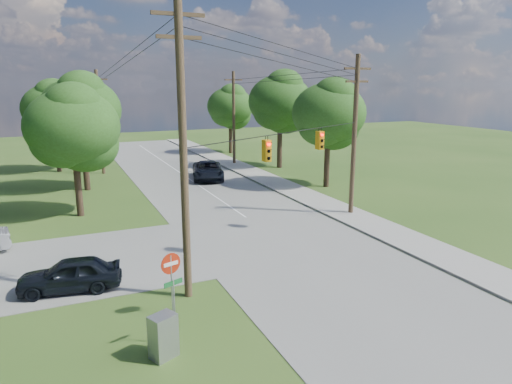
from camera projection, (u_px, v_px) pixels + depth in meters
name	position (u px, v px, depth m)	size (l,w,h in m)	color
ground	(290.00, 281.00, 20.52)	(140.00, 140.00, 0.00)	#2C4C19
main_road	(280.00, 241.00, 25.75)	(10.00, 100.00, 0.03)	gray
sidewalk_east	(376.00, 225.00, 28.37)	(2.60, 100.00, 0.12)	gray
pole_sw	(183.00, 148.00, 17.64)	(2.00, 0.32, 12.00)	brown
pole_ne	(354.00, 134.00, 29.88)	(2.00, 0.32, 10.50)	brown
pole_north_e	(234.00, 117.00, 49.55)	(2.00, 0.32, 10.00)	brown
pole_north_w	(100.00, 121.00, 44.09)	(2.00, 0.32, 10.00)	brown
power_lines	(229.00, 76.00, 29.28)	(13.93, 29.62, 4.93)	black
traffic_signals	(295.00, 145.00, 24.20)	(4.91, 3.27, 1.05)	orange
tree_w_near	(73.00, 127.00, 29.37)	(6.00, 6.00, 8.40)	#3C2A1E
tree_w_mid	(81.00, 110.00, 36.74)	(6.40, 6.40, 9.22)	#3C2A1E
tree_w_far	(53.00, 109.00, 44.93)	(6.00, 6.00, 8.73)	#3C2A1E
tree_e_near	(329.00, 113.00, 38.04)	(6.20, 6.20, 8.81)	#3C2A1E
tree_e_mid	(280.00, 101.00, 46.99)	(6.60, 6.60, 9.64)	#3C2A1E
tree_e_far	(230.00, 106.00, 57.51)	(5.80, 5.80, 8.32)	#3C2A1E
car_cross_dark	(70.00, 274.00, 19.36)	(1.69, 4.21, 1.43)	black
car_main_north	(208.00, 170.00, 42.33)	(2.71, 5.87, 1.63)	black
control_cabinet	(163.00, 336.00, 14.61)	(0.82, 0.59, 1.48)	gray
do_not_enter_sign	(171.00, 270.00, 17.11)	(0.80, 0.28, 2.49)	gray
street_name_sign	(174.00, 303.00, 15.12)	(0.67, 0.28, 2.36)	gray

